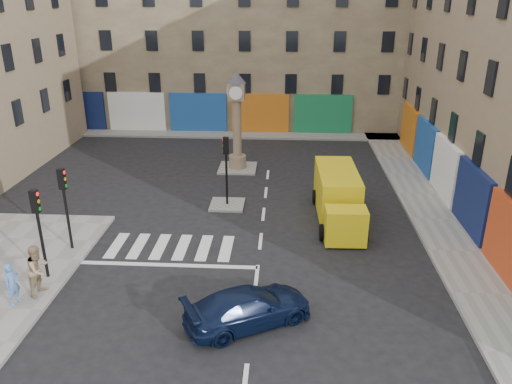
# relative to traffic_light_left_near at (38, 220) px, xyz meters

# --- Properties ---
(ground) EXTENTS (120.00, 120.00, 0.00)m
(ground) POSITION_rel_traffic_light_left_near_xyz_m (8.30, -0.20, -2.62)
(ground) COLOR black
(ground) RESTS_ON ground
(sidewalk_right) EXTENTS (2.60, 30.00, 0.15)m
(sidewalk_right) POSITION_rel_traffic_light_left_near_xyz_m (17.00, 9.80, -2.55)
(sidewalk_right) COLOR gray
(sidewalk_right) RESTS_ON ground
(sidewalk_far) EXTENTS (32.00, 2.40, 0.15)m
(sidewalk_far) POSITION_rel_traffic_light_left_near_xyz_m (4.30, 22.00, -2.55)
(sidewalk_far) COLOR gray
(sidewalk_far) RESTS_ON ground
(island_near) EXTENTS (1.80, 1.80, 0.12)m
(island_near) POSITION_rel_traffic_light_left_near_xyz_m (6.30, 7.80, -2.56)
(island_near) COLOR gray
(island_near) RESTS_ON ground
(island_far) EXTENTS (2.40, 2.40, 0.12)m
(island_far) POSITION_rel_traffic_light_left_near_xyz_m (6.30, 13.80, -2.56)
(island_far) COLOR gray
(island_far) RESTS_ON ground
(building_far) EXTENTS (32.00, 10.00, 17.00)m
(building_far) POSITION_rel_traffic_light_left_near_xyz_m (4.30, 27.80, 5.88)
(building_far) COLOR gray
(building_far) RESTS_ON ground
(traffic_light_left_near) EXTENTS (0.28, 0.22, 3.70)m
(traffic_light_left_near) POSITION_rel_traffic_light_left_near_xyz_m (0.00, 0.00, 0.00)
(traffic_light_left_near) COLOR black
(traffic_light_left_near) RESTS_ON sidewalk_left
(traffic_light_left_far) EXTENTS (0.28, 0.22, 3.70)m
(traffic_light_left_far) POSITION_rel_traffic_light_left_near_xyz_m (0.00, 2.40, 0.00)
(traffic_light_left_far) COLOR black
(traffic_light_left_far) RESTS_ON sidewalk_left
(traffic_light_island) EXTENTS (0.28, 0.22, 3.70)m
(traffic_light_island) POSITION_rel_traffic_light_left_near_xyz_m (6.30, 7.80, -0.03)
(traffic_light_island) COLOR black
(traffic_light_island) RESTS_ON island_near
(clock_pillar) EXTENTS (1.20, 1.20, 6.10)m
(clock_pillar) POSITION_rel_traffic_light_left_near_xyz_m (6.30, 13.80, 0.93)
(clock_pillar) COLOR #8B755B
(clock_pillar) RESTS_ON island_far
(navy_sedan) EXTENTS (4.80, 3.77, 1.30)m
(navy_sedan) POSITION_rel_traffic_light_left_near_xyz_m (8.20, -2.34, -1.97)
(navy_sedan) COLOR black
(navy_sedan) RESTS_ON ground
(yellow_van) EXTENTS (2.33, 6.48, 2.34)m
(yellow_van) POSITION_rel_traffic_light_left_near_xyz_m (12.05, 6.60, -1.46)
(yellow_van) COLOR yellow
(yellow_van) RESTS_ON ground
(pedestrian_blue) EXTENTS (0.55, 0.68, 1.61)m
(pedestrian_blue) POSITION_rel_traffic_light_left_near_xyz_m (-0.35, -1.85, -1.66)
(pedestrian_blue) COLOR #527EBD
(pedestrian_blue) RESTS_ON sidewalk_left
(pedestrian_tan) EXTENTS (0.93, 1.10, 1.98)m
(pedestrian_tan) POSITION_rel_traffic_light_left_near_xyz_m (0.30, -1.14, -1.48)
(pedestrian_tan) COLOR #9A805F
(pedestrian_tan) RESTS_ON sidewalk_left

